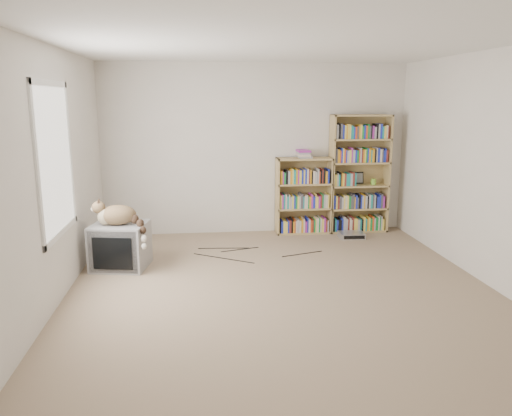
{
  "coord_description": "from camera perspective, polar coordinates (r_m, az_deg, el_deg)",
  "views": [
    {
      "loc": [
        -0.85,
        -4.86,
        1.98
      ],
      "look_at": [
        -0.17,
        1.0,
        0.69
      ],
      "focal_mm": 35.0,
      "sensor_mm": 36.0,
      "label": 1
    }
  ],
  "objects": [
    {
      "name": "dvd_player",
      "position": [
        7.42,
        10.85,
        -3.06
      ],
      "size": [
        0.36,
        0.27,
        0.08
      ],
      "primitive_type": "cube",
      "rotation": [
        0.0,
        0.0,
        -0.03
      ],
      "color": "#ABABB0",
      "rests_on": "floor"
    },
    {
      "name": "bookcase_short",
      "position": [
        7.52,
        5.43,
        1.08
      ],
      "size": [
        0.83,
        0.3,
        1.14
      ],
      "color": "tan",
      "rests_on": "floor"
    },
    {
      "name": "crt_tv",
      "position": [
        6.19,
        -15.21,
        -4.17
      ],
      "size": [
        0.71,
        0.66,
        0.54
      ],
      "rotation": [
        0.0,
        0.0,
        -0.18
      ],
      "color": "gray",
      "rests_on": "floor"
    },
    {
      "name": "bookcase_tall",
      "position": [
        7.69,
        11.64,
        3.53
      ],
      "size": [
        0.88,
        0.3,
        1.76
      ],
      "color": "tan",
      "rests_on": "floor"
    },
    {
      "name": "wall_left",
      "position": [
        5.11,
        -22.51,
        3.16
      ],
      "size": [
        0.02,
        5.0,
        2.5
      ],
      "primitive_type": "cube",
      "color": "beige",
      "rests_on": "floor"
    },
    {
      "name": "green_mug",
      "position": [
        7.75,
        13.25,
        2.97
      ],
      "size": [
        0.08,
        0.08,
        0.09
      ],
      "primitive_type": "cylinder",
      "color": "#83C738",
      "rests_on": "bookcase_tall"
    },
    {
      "name": "wall_back",
      "position": [
        7.44,
        -0.03,
        6.69
      ],
      "size": [
        4.5,
        0.02,
        2.5
      ],
      "primitive_type": "cube",
      "color": "beige",
      "rests_on": "floor"
    },
    {
      "name": "book_stack",
      "position": [
        7.42,
        5.44,
        6.18
      ],
      "size": [
        0.21,
        0.27,
        0.12
      ],
      "primitive_type": "cube",
      "color": "#D3481C",
      "rests_on": "bookcase_short"
    },
    {
      "name": "floor_cables",
      "position": [
        6.58,
        1.14,
        -5.15
      ],
      "size": [
        1.2,
        0.7,
        0.01
      ],
      "primitive_type": null,
      "color": "black",
      "rests_on": "floor"
    },
    {
      "name": "floor",
      "position": [
        5.31,
        3.1,
        -9.58
      ],
      "size": [
        4.5,
        5.0,
        0.01
      ],
      "primitive_type": "cube",
      "color": "tan",
      "rests_on": "ground"
    },
    {
      "name": "cat",
      "position": [
        6.03,
        -15.15,
        -1.11
      ],
      "size": [
        0.66,
        0.47,
        0.52
      ],
      "rotation": [
        0.0,
        0.0,
        0.08
      ],
      "color": "#3A2417",
      "rests_on": "crt_tv"
    },
    {
      "name": "wall_outlet",
      "position": [
        6.59,
        -18.59,
        -2.94
      ],
      "size": [
        0.01,
        0.08,
        0.13
      ],
      "primitive_type": "cube",
      "color": "silver",
      "rests_on": "wall_left"
    },
    {
      "name": "framed_print",
      "position": [
        7.78,
        11.69,
        3.4
      ],
      "size": [
        0.13,
        0.05,
        0.18
      ],
      "primitive_type": "cube",
      "rotation": [
        -0.17,
        0.0,
        0.0
      ],
      "color": "black",
      "rests_on": "bookcase_tall"
    },
    {
      "name": "wall_front",
      "position": [
        2.61,
        12.66,
        -4.24
      ],
      "size": [
        4.5,
        0.02,
        2.5
      ],
      "primitive_type": "cube",
      "color": "beige",
      "rests_on": "floor"
    },
    {
      "name": "window",
      "position": [
        5.28,
        -21.94,
        5.12
      ],
      "size": [
        0.02,
        1.22,
        1.52
      ],
      "primitive_type": "cube",
      "color": "white",
      "rests_on": "wall_left"
    },
    {
      "name": "wall_right",
      "position": [
        5.81,
        25.77,
        3.87
      ],
      "size": [
        0.02,
        5.0,
        2.5
      ],
      "primitive_type": "cube",
      "color": "beige",
      "rests_on": "floor"
    },
    {
      "name": "ceiling",
      "position": [
        4.96,
        3.45,
        18.32
      ],
      "size": [
        4.5,
        5.0,
        0.02
      ],
      "primitive_type": "cube",
      "color": "white",
      "rests_on": "wall_back"
    }
  ]
}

